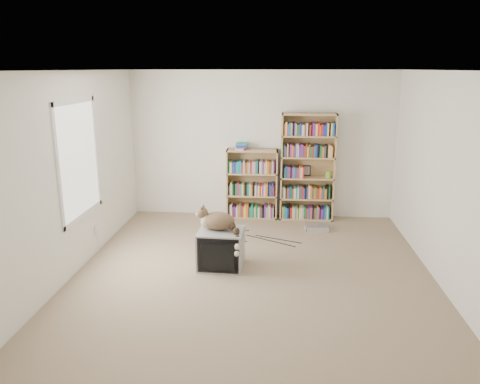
# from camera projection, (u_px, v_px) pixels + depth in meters

# --- Properties ---
(floor) EXTENTS (4.50, 5.00, 0.01)m
(floor) POSITION_uv_depth(u_px,v_px,m) (253.00, 274.00, 5.92)
(floor) COLOR gray
(floor) RESTS_ON ground
(wall_back) EXTENTS (4.50, 0.02, 2.50)m
(wall_back) POSITION_uv_depth(u_px,v_px,m) (262.00, 145.00, 8.01)
(wall_back) COLOR white
(wall_back) RESTS_ON floor
(wall_front) EXTENTS (4.50, 0.02, 2.50)m
(wall_front) POSITION_uv_depth(u_px,v_px,m) (233.00, 261.00, 3.19)
(wall_front) COLOR white
(wall_front) RESTS_ON floor
(wall_left) EXTENTS (0.02, 5.00, 2.50)m
(wall_left) POSITION_uv_depth(u_px,v_px,m) (72.00, 174.00, 5.78)
(wall_left) COLOR white
(wall_left) RESTS_ON floor
(wall_right) EXTENTS (0.02, 5.00, 2.50)m
(wall_right) POSITION_uv_depth(u_px,v_px,m) (447.00, 182.00, 5.42)
(wall_right) COLOR white
(wall_right) RESTS_ON floor
(ceiling) EXTENTS (4.50, 5.00, 0.02)m
(ceiling) POSITION_uv_depth(u_px,v_px,m) (254.00, 70.00, 5.28)
(ceiling) COLOR white
(ceiling) RESTS_ON wall_back
(window) EXTENTS (0.02, 1.22, 1.52)m
(window) POSITION_uv_depth(u_px,v_px,m) (79.00, 160.00, 5.94)
(window) COLOR white
(window) RESTS_ON wall_left
(crt_tv) EXTENTS (0.59, 0.54, 0.50)m
(crt_tv) POSITION_uv_depth(u_px,v_px,m) (221.00, 249.00, 6.09)
(crt_tv) COLOR gray
(crt_tv) RESTS_ON floor
(cat) EXTENTS (0.63, 0.51, 0.52)m
(cat) POSITION_uv_depth(u_px,v_px,m) (221.00, 224.00, 6.00)
(cat) COLOR #342015
(cat) RESTS_ON crt_tv
(bookcase_tall) EXTENTS (0.90, 0.30, 1.81)m
(bookcase_tall) POSITION_uv_depth(u_px,v_px,m) (307.00, 170.00, 7.91)
(bookcase_tall) COLOR #A57E52
(bookcase_tall) RESTS_ON floor
(bookcase_short) EXTENTS (0.87, 0.30, 1.19)m
(bookcase_short) POSITION_uv_depth(u_px,v_px,m) (252.00, 187.00, 8.07)
(bookcase_short) COLOR #A57E52
(bookcase_short) RESTS_ON floor
(book_stack) EXTENTS (0.19, 0.25, 0.11)m
(book_stack) POSITION_uv_depth(u_px,v_px,m) (241.00, 146.00, 7.91)
(book_stack) COLOR red
(book_stack) RESTS_ON bookcase_short
(green_mug) EXTENTS (0.10, 0.10, 0.11)m
(green_mug) POSITION_uv_depth(u_px,v_px,m) (328.00, 174.00, 7.88)
(green_mug) COLOR #7BB834
(green_mug) RESTS_ON bookcase_tall
(framed_print) EXTENTS (0.14, 0.05, 0.18)m
(framed_print) POSITION_uv_depth(u_px,v_px,m) (307.00, 170.00, 8.00)
(framed_print) COLOR black
(framed_print) RESTS_ON bookcase_tall
(dvd_player) EXTENTS (0.39, 0.30, 0.08)m
(dvd_player) POSITION_uv_depth(u_px,v_px,m) (316.00, 228.00, 7.51)
(dvd_player) COLOR silver
(dvd_player) RESTS_ON floor
(wall_outlet) EXTENTS (0.01, 0.08, 0.13)m
(wall_outlet) POSITION_uv_depth(u_px,v_px,m) (96.00, 231.00, 6.55)
(wall_outlet) COLOR silver
(wall_outlet) RESTS_ON wall_left
(floor_cables) EXTENTS (1.20, 0.70, 0.01)m
(floor_cables) POSITION_uv_depth(u_px,v_px,m) (265.00, 239.00, 7.11)
(floor_cables) COLOR black
(floor_cables) RESTS_ON floor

